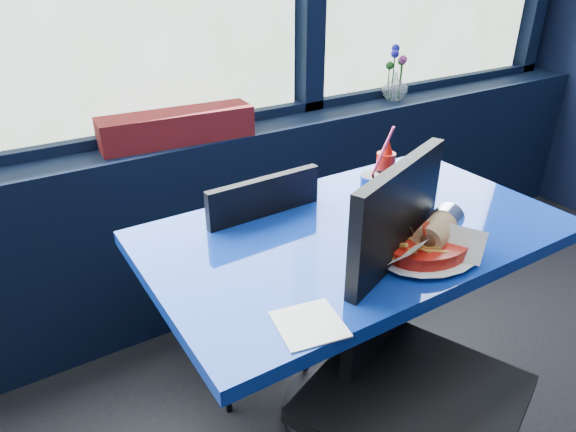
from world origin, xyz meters
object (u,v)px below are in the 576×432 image
(chair_near_front, at_px, (404,345))
(food_basket, at_px, (429,243))
(planter_box, at_px, (177,127))
(soda_cup, at_px, (373,195))
(near_table, at_px, (354,280))
(chair_near_back, at_px, (251,267))
(flower_vase, at_px, (395,83))
(ketchup_bottle, at_px, (385,174))

(chair_near_front, xyz_separation_m, food_basket, (0.15, 0.10, 0.20))
(planter_box, bearing_deg, soda_cup, -65.87)
(near_table, distance_m, planter_box, 0.91)
(chair_near_back, height_order, food_basket, chair_near_back)
(flower_vase, height_order, ketchup_bottle, flower_vase)
(chair_near_front, xyz_separation_m, planter_box, (-0.12, 1.15, 0.27))
(near_table, xyz_separation_m, chair_near_back, (-0.18, 0.32, -0.07))
(ketchup_bottle, relative_size, soda_cup, 0.77)
(planter_box, bearing_deg, food_basket, -71.05)
(soda_cup, bearing_deg, chair_near_back, 132.21)
(chair_near_front, distance_m, ketchup_bottle, 0.54)
(flower_vase, height_order, soda_cup, flower_vase)
(planter_box, xyz_separation_m, food_basket, (0.27, -1.05, -0.07))
(flower_vase, bearing_deg, chair_near_front, -130.73)
(ketchup_bottle, bearing_deg, chair_near_front, -122.98)
(food_basket, bearing_deg, flower_vase, 53.71)
(food_basket, xyz_separation_m, ketchup_bottle, (0.11, 0.30, 0.06))
(flower_vase, bearing_deg, soda_cup, -135.44)
(chair_near_front, relative_size, flower_vase, 3.90)
(flower_vase, xyz_separation_m, soda_cup, (-0.84, -0.82, -0.06))
(chair_near_back, bearing_deg, planter_box, -88.91)
(near_table, distance_m, ketchup_bottle, 0.34)
(flower_vase, bearing_deg, food_basket, -128.61)
(planter_box, distance_m, ketchup_bottle, 0.84)
(near_table, distance_m, soda_cup, 0.27)
(chair_near_back, distance_m, soda_cup, 0.51)
(near_table, height_order, soda_cup, soda_cup)
(flower_vase, xyz_separation_m, ketchup_bottle, (-0.74, -0.76, -0.03))
(near_table, relative_size, soda_cup, 4.28)
(chair_near_back, height_order, ketchup_bottle, ketchup_bottle)
(food_basket, distance_m, soda_cup, 0.25)
(food_basket, bearing_deg, soda_cup, 88.44)
(planter_box, xyz_separation_m, soda_cup, (0.29, -0.81, -0.04))
(soda_cup, bearing_deg, planter_box, 109.74)
(chair_near_back, bearing_deg, flower_vase, -155.95)
(chair_near_back, xyz_separation_m, flower_vase, (1.10, 0.53, 0.38))
(planter_box, bearing_deg, chair_near_front, -79.48)
(chair_near_back, relative_size, flower_vase, 3.33)
(chair_near_back, distance_m, flower_vase, 1.28)
(soda_cup, bearing_deg, chair_near_front, -116.02)
(ketchup_bottle, bearing_deg, near_table, -151.96)
(near_table, bearing_deg, chair_near_back, 119.13)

